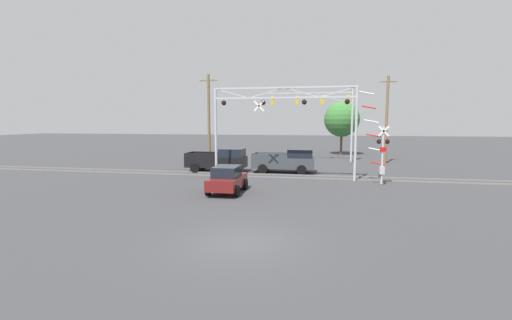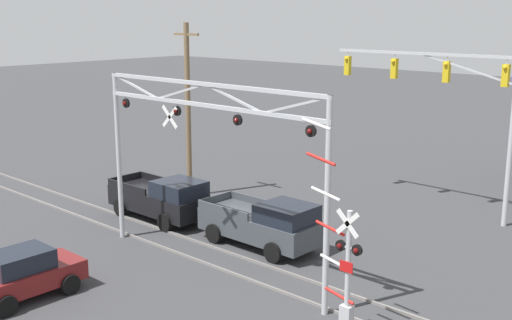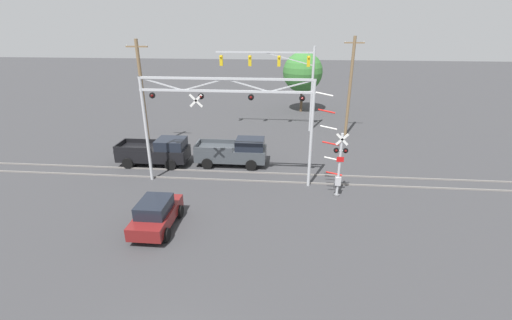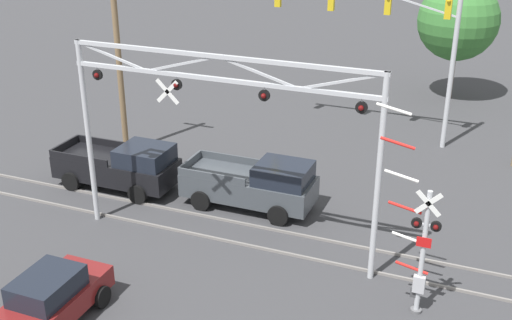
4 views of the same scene
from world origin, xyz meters
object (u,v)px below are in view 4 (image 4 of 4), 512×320
utility_pole_left (119,58)px  background_tree_beyond_span (458,20)px  crossing_gantry (220,115)px  traffic_signal_span (404,29)px  pickup_truck_lead (255,184)px  sedan_waiting (51,298)px  crossing_signal_mast (418,249)px  pickup_truck_following (122,166)px

utility_pole_left → background_tree_beyond_span: (13.91, 14.72, 0.07)m
crossing_gantry → traffic_signal_span: 13.45m
pickup_truck_lead → background_tree_beyond_span: bearing=72.3°
pickup_truck_lead → utility_pole_left: bearing=158.9°
pickup_truck_lead → background_tree_beyond_span: 19.14m
traffic_signal_span → sedan_waiting: traffic_signal_span is taller
traffic_signal_span → utility_pole_left: (-12.09, -6.43, -1.06)m
crossing_gantry → crossing_signal_mast: (7.13, -1.34, -2.87)m
pickup_truck_lead → utility_pole_left: utility_pole_left is taller
traffic_signal_span → pickup_truck_lead: traffic_signal_span is taller
traffic_signal_span → pickup_truck_following: bearing=-134.7°
traffic_signal_span → background_tree_beyond_span: 8.55m
traffic_signal_span → utility_pole_left: utility_pole_left is taller
crossing_gantry → pickup_truck_lead: size_ratio=2.07×
crossing_signal_mast → sedan_waiting: crossing_signal_mast is taller
traffic_signal_span → pickup_truck_following: 14.92m
crossing_signal_mast → traffic_signal_span: 15.00m
utility_pole_left → background_tree_beyond_span: 20.25m
pickup_truck_following → background_tree_beyond_span: size_ratio=0.75×
crossing_gantry → crossing_signal_mast: size_ratio=1.68×
traffic_signal_span → pickup_truck_lead: size_ratio=1.77×
background_tree_beyond_span → crossing_signal_mast: bearing=-86.3°
crossing_gantry → pickup_truck_following: bearing=155.2°
pickup_truck_following → sedan_waiting: size_ratio=1.39×
crossing_gantry → sedan_waiting: size_ratio=2.88×
pickup_truck_lead → crossing_gantry: bearing=-89.3°
sedan_waiting → utility_pole_left: (-5.33, 12.42, 3.87)m
crossing_gantry → pickup_truck_following: (-6.09, 2.81, -4.07)m
crossing_signal_mast → background_tree_beyond_span: size_ratio=0.93×
pickup_truck_lead → utility_pole_left: 9.52m
crossing_gantry → traffic_signal_span: bearing=73.3°
traffic_signal_span → utility_pole_left: 13.73m
crossing_signal_mast → background_tree_beyond_span: background_tree_beyond_span is taller
crossing_signal_mast → traffic_signal_span: size_ratio=0.70×
pickup_truck_following → background_tree_beyond_span: 22.12m
crossing_signal_mast → sedan_waiting: 11.14m
sedan_waiting → utility_pole_left: size_ratio=0.42×
pickup_truck_following → utility_pole_left: (-2.14, 3.63, 3.68)m
pickup_truck_lead → utility_pole_left: (-8.19, 3.16, 3.68)m
traffic_signal_span → pickup_truck_lead: bearing=-112.1°
traffic_signal_span → pickup_truck_lead: 11.38m
crossing_signal_mast → sedan_waiting: bearing=-155.2°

